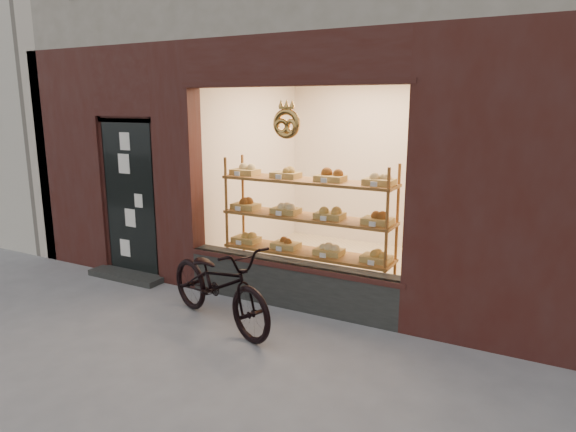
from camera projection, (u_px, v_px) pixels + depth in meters
The scene contains 4 objects.
ground at pixel (132, 377), 4.53m from camera, with size 90.00×90.00×0.00m, color slate.
neighbor_left at pixel (0, 16), 12.76m from camera, with size 12.00×7.00×9.00m, color beige.
display_shelf at pixel (307, 228), 6.32m from camera, with size 2.20×0.45×1.70m.
bicycle at pixel (219, 284), 5.53m from camera, with size 0.62×1.77×0.93m, color black.
Camera 1 is at (3.18, -2.96, 2.37)m, focal length 32.00 mm.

